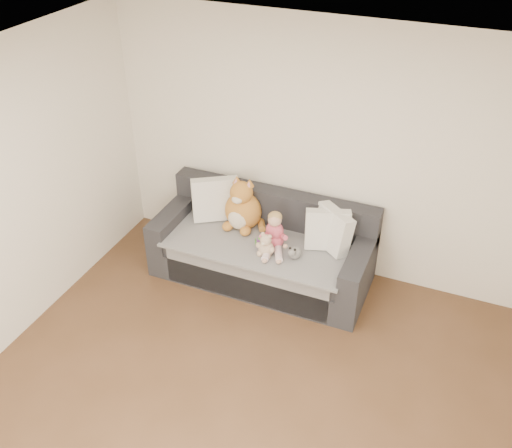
{
  "coord_description": "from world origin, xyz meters",
  "views": [
    {
      "loc": [
        1.24,
        -2.31,
        3.8
      ],
      "look_at": [
        -0.51,
        1.87,
        0.75
      ],
      "focal_mm": 40.0,
      "sensor_mm": 36.0,
      "label": 1
    }
  ],
  "objects_px": {
    "teddy_bear": "(266,246)",
    "toddler": "(274,234)",
    "sippy_cup": "(260,241)",
    "sofa": "(263,250)",
    "plush_cat": "(243,208)"
  },
  "relations": [
    {
      "from": "sofa",
      "to": "teddy_bear",
      "type": "height_order",
      "value": "sofa"
    },
    {
      "from": "toddler",
      "to": "plush_cat",
      "type": "distance_m",
      "value": 0.5
    },
    {
      "from": "toddler",
      "to": "teddy_bear",
      "type": "height_order",
      "value": "toddler"
    },
    {
      "from": "sofa",
      "to": "teddy_bear",
      "type": "xyz_separation_m",
      "value": [
        0.13,
        -0.27,
        0.26
      ]
    },
    {
      "from": "toddler",
      "to": "teddy_bear",
      "type": "relative_size",
      "value": 1.59
    },
    {
      "from": "teddy_bear",
      "to": "toddler",
      "type": "bearing_deg",
      "value": 86.06
    },
    {
      "from": "plush_cat",
      "to": "teddy_bear",
      "type": "distance_m",
      "value": 0.57
    },
    {
      "from": "plush_cat",
      "to": "sippy_cup",
      "type": "relative_size",
      "value": 4.77
    },
    {
      "from": "plush_cat",
      "to": "teddy_bear",
      "type": "relative_size",
      "value": 2.33
    },
    {
      "from": "plush_cat",
      "to": "sofa",
      "type": "bearing_deg",
      "value": -18.18
    },
    {
      "from": "sofa",
      "to": "sippy_cup",
      "type": "xyz_separation_m",
      "value": [
        0.03,
        -0.16,
        0.23
      ]
    },
    {
      "from": "toddler",
      "to": "sippy_cup",
      "type": "height_order",
      "value": "toddler"
    },
    {
      "from": "toddler",
      "to": "sofa",
      "type": "bearing_deg",
      "value": 126.39
    },
    {
      "from": "sofa",
      "to": "teddy_bear",
      "type": "bearing_deg",
      "value": -63.49
    },
    {
      "from": "plush_cat",
      "to": "teddy_bear",
      "type": "bearing_deg",
      "value": -39.61
    }
  ]
}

